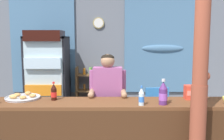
{
  "coord_description": "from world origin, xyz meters",
  "views": [
    {
      "loc": [
        0.12,
        -2.48,
        1.71
      ],
      "look_at": [
        0.14,
        0.9,
        1.29
      ],
      "focal_mm": 40.55,
      "sensor_mm": 36.0,
      "label": 1
    }
  ],
  "objects_px": {
    "soda_bottle_water": "(141,97)",
    "bottle_shelf_rack": "(88,92)",
    "shopkeeper": "(108,94)",
    "plastic_lawn_chair": "(155,106)",
    "soda_bottle_grape_soda": "(163,94)",
    "soda_bottle_cola": "(54,92)",
    "stall_counter": "(106,134)",
    "pastry_tray": "(23,97)",
    "snack_box_crackers": "(192,92)",
    "drink_fridge": "(47,73)",
    "timber_post": "(199,90)"
  },
  "relations": [
    {
      "from": "soda_bottle_cola",
      "to": "snack_box_crackers",
      "type": "bearing_deg",
      "value": 1.5
    },
    {
      "from": "stall_counter",
      "to": "drink_fridge",
      "type": "bearing_deg",
      "value": 120.18
    },
    {
      "from": "drink_fridge",
      "to": "timber_post",
      "type": "bearing_deg",
      "value": -47.49
    },
    {
      "from": "shopkeeper",
      "to": "soda_bottle_cola",
      "type": "bearing_deg",
      "value": -151.03
    },
    {
      "from": "timber_post",
      "to": "soda_bottle_cola",
      "type": "height_order",
      "value": "timber_post"
    },
    {
      "from": "bottle_shelf_rack",
      "to": "snack_box_crackers",
      "type": "distance_m",
      "value": 2.67
    },
    {
      "from": "soda_bottle_water",
      "to": "bottle_shelf_rack",
      "type": "bearing_deg",
      "value": 109.03
    },
    {
      "from": "bottle_shelf_rack",
      "to": "soda_bottle_water",
      "type": "distance_m",
      "value": 2.62
    },
    {
      "from": "shopkeeper",
      "to": "soda_bottle_grape_soda",
      "type": "relative_size",
      "value": 5.0
    },
    {
      "from": "bottle_shelf_rack",
      "to": "soda_bottle_cola",
      "type": "bearing_deg",
      "value": -95.62
    },
    {
      "from": "timber_post",
      "to": "drink_fridge",
      "type": "xyz_separation_m",
      "value": [
        -2.16,
        2.36,
        -0.16
      ]
    },
    {
      "from": "stall_counter",
      "to": "pastry_tray",
      "type": "distance_m",
      "value": 1.16
    },
    {
      "from": "timber_post",
      "to": "plastic_lawn_chair",
      "type": "xyz_separation_m",
      "value": [
        -0.12,
        1.89,
        -0.69
      ]
    },
    {
      "from": "plastic_lawn_chair",
      "to": "soda_bottle_grape_soda",
      "type": "height_order",
      "value": "soda_bottle_grape_soda"
    },
    {
      "from": "plastic_lawn_chair",
      "to": "soda_bottle_water",
      "type": "distance_m",
      "value": 1.77
    },
    {
      "from": "stall_counter",
      "to": "shopkeeper",
      "type": "height_order",
      "value": "shopkeeper"
    },
    {
      "from": "pastry_tray",
      "to": "snack_box_crackers",
      "type": "bearing_deg",
      "value": -0.7
    },
    {
      "from": "drink_fridge",
      "to": "snack_box_crackers",
      "type": "height_order",
      "value": "drink_fridge"
    },
    {
      "from": "plastic_lawn_chair",
      "to": "soda_bottle_water",
      "type": "height_order",
      "value": "soda_bottle_water"
    },
    {
      "from": "drink_fridge",
      "to": "shopkeeper",
      "type": "bearing_deg",
      "value": -50.85
    },
    {
      "from": "stall_counter",
      "to": "shopkeeper",
      "type": "relative_size",
      "value": 2.41
    },
    {
      "from": "soda_bottle_water",
      "to": "soda_bottle_cola",
      "type": "bearing_deg",
      "value": 166.93
    },
    {
      "from": "drink_fridge",
      "to": "soda_bottle_cola",
      "type": "xyz_separation_m",
      "value": [
        0.54,
        -1.85,
        0.02
      ]
    },
    {
      "from": "drink_fridge",
      "to": "soda_bottle_water",
      "type": "xyz_separation_m",
      "value": [
        1.6,
        -2.09,
        0.02
      ]
    },
    {
      "from": "timber_post",
      "to": "plastic_lawn_chair",
      "type": "height_order",
      "value": "timber_post"
    },
    {
      "from": "soda_bottle_cola",
      "to": "plastic_lawn_chair",
      "type": "bearing_deg",
      "value": 42.52
    },
    {
      "from": "soda_bottle_cola",
      "to": "soda_bottle_water",
      "type": "relative_size",
      "value": 1.02
    },
    {
      "from": "plastic_lawn_chair",
      "to": "soda_bottle_cola",
      "type": "bearing_deg",
      "value": -137.48
    },
    {
      "from": "plastic_lawn_chair",
      "to": "soda_bottle_cola",
      "type": "distance_m",
      "value": 2.11
    },
    {
      "from": "drink_fridge",
      "to": "soda_bottle_cola",
      "type": "bearing_deg",
      "value": -73.7
    },
    {
      "from": "plastic_lawn_chair",
      "to": "shopkeeper",
      "type": "relative_size",
      "value": 0.57
    },
    {
      "from": "stall_counter",
      "to": "bottle_shelf_rack",
      "type": "distance_m",
      "value": 2.43
    },
    {
      "from": "bottle_shelf_rack",
      "to": "pastry_tray",
      "type": "relative_size",
      "value": 2.54
    },
    {
      "from": "stall_counter",
      "to": "pastry_tray",
      "type": "xyz_separation_m",
      "value": [
        -1.06,
        0.27,
        0.39
      ]
    },
    {
      "from": "soda_bottle_water",
      "to": "plastic_lawn_chair",
      "type": "bearing_deg",
      "value": 74.66
    },
    {
      "from": "soda_bottle_grape_soda",
      "to": "soda_bottle_cola",
      "type": "bearing_deg",
      "value": 170.67
    },
    {
      "from": "drink_fridge",
      "to": "soda_bottle_grape_soda",
      "type": "distance_m",
      "value": 2.77
    },
    {
      "from": "bottle_shelf_rack",
      "to": "shopkeeper",
      "type": "height_order",
      "value": "shopkeeper"
    },
    {
      "from": "drink_fridge",
      "to": "bottle_shelf_rack",
      "type": "distance_m",
      "value": 0.94
    },
    {
      "from": "soda_bottle_water",
      "to": "snack_box_crackers",
      "type": "height_order",
      "value": "soda_bottle_water"
    },
    {
      "from": "snack_box_crackers",
      "to": "shopkeeper",
      "type": "bearing_deg",
      "value": 163.26
    },
    {
      "from": "bottle_shelf_rack",
      "to": "drink_fridge",
      "type": "bearing_deg",
      "value": -155.2
    },
    {
      "from": "shopkeeper",
      "to": "soda_bottle_water",
      "type": "bearing_deg",
      "value": -57.3
    },
    {
      "from": "bottle_shelf_rack",
      "to": "plastic_lawn_chair",
      "type": "bearing_deg",
      "value": -32.38
    },
    {
      "from": "timber_post",
      "to": "shopkeeper",
      "type": "bearing_deg",
      "value": 137.43
    },
    {
      "from": "drink_fridge",
      "to": "pastry_tray",
      "type": "xyz_separation_m",
      "value": [
        0.13,
        -1.77,
        -0.06
      ]
    },
    {
      "from": "plastic_lawn_chair",
      "to": "soda_bottle_water",
      "type": "bearing_deg",
      "value": -105.34
    },
    {
      "from": "plastic_lawn_chair",
      "to": "soda_bottle_grape_soda",
      "type": "xyz_separation_m",
      "value": [
        -0.19,
        -1.59,
        0.58
      ]
    },
    {
      "from": "shopkeeper",
      "to": "soda_bottle_grape_soda",
      "type": "height_order",
      "value": "shopkeeper"
    },
    {
      "from": "bottle_shelf_rack",
      "to": "soda_bottle_grape_soda",
      "type": "distance_m",
      "value": 2.69
    }
  ]
}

